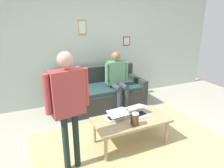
# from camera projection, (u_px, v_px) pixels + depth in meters

# --- Properties ---
(ground_plane) EXTENTS (7.68, 7.68, 0.00)m
(ground_plane) POSITION_uv_depth(u_px,v_px,m) (134.00, 146.00, 3.26)
(ground_plane) COLOR #A7A593
(area_rug) EXTENTS (3.08, 2.06, 0.01)m
(area_rug) POSITION_uv_depth(u_px,v_px,m) (133.00, 146.00, 3.26)
(area_rug) COLOR tan
(area_rug) RESTS_ON ground_plane
(back_wall) EXTENTS (7.04, 0.11, 2.70)m
(back_wall) POSITION_uv_depth(u_px,v_px,m) (89.00, 45.00, 4.73)
(back_wall) COLOR #B5C5B9
(back_wall) RESTS_ON ground_plane
(couch) EXTENTS (1.97, 0.86, 0.88)m
(couch) POSITION_uv_depth(u_px,v_px,m) (100.00, 94.00, 4.61)
(couch) COLOR #2D312E
(couch) RESTS_ON ground_plane
(coffee_table) EXTENTS (1.20, 0.62, 0.45)m
(coffee_table) POSITION_uv_depth(u_px,v_px,m) (131.00, 121.00, 3.22)
(coffee_table) COLOR tan
(coffee_table) RESTS_ON ground_plane
(laptop_left) EXTENTS (0.34, 0.33, 0.14)m
(laptop_left) POSITION_uv_depth(u_px,v_px,m) (116.00, 115.00, 3.22)
(laptop_left) COLOR silver
(laptop_left) RESTS_ON coffee_table
(laptop_center) EXTENTS (0.38, 0.36, 0.15)m
(laptop_center) POSITION_uv_depth(u_px,v_px,m) (138.00, 112.00, 3.32)
(laptop_center) COLOR silver
(laptop_center) RESTS_ON coffee_table
(french_press) EXTENTS (0.13, 0.11, 0.23)m
(french_press) POSITION_uv_depth(u_px,v_px,m) (135.00, 119.00, 2.98)
(french_press) COLOR #4C3323
(french_press) RESTS_ON coffee_table
(person_standing) EXTENTS (0.58, 0.25, 1.62)m
(person_standing) POSITION_uv_depth(u_px,v_px,m) (68.00, 98.00, 2.47)
(person_standing) COLOR #192A25
(person_standing) RESTS_ON ground_plane
(person_seated) EXTENTS (0.55, 0.51, 1.28)m
(person_seated) POSITION_uv_depth(u_px,v_px,m) (117.00, 77.00, 4.40)
(person_seated) COLOR #313942
(person_seated) RESTS_ON ground_plane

